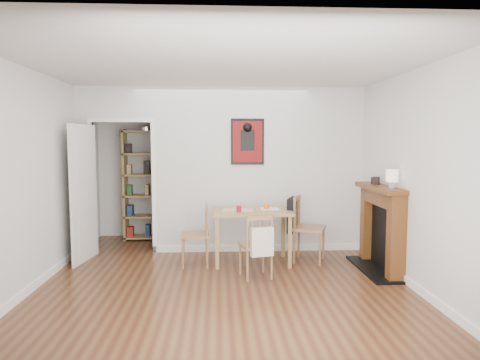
{
  "coord_description": "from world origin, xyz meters",
  "views": [
    {
      "loc": [
        -0.06,
        -5.36,
        1.75
      ],
      "look_at": [
        0.24,
        0.6,
        1.21
      ],
      "focal_mm": 32.0,
      "sensor_mm": 36.0,
      "label": 1
    }
  ],
  "objects": [
    {
      "name": "ceramic_jar_b",
      "position": [
        2.12,
        0.51,
        1.21
      ],
      "size": [
        0.08,
        0.08,
        0.1
      ],
      "primitive_type": "cylinder",
      "color": "black",
      "rests_on": "fireplace"
    },
    {
      "name": "chair_front",
      "position": [
        0.42,
        0.02,
        0.42
      ],
      "size": [
        0.5,
        0.54,
        0.83
      ],
      "color": "#9D7049",
      "rests_on": "ground"
    },
    {
      "name": "placemat",
      "position": [
        0.23,
        0.74,
        0.77
      ],
      "size": [
        0.48,
        0.38,
        0.0
      ],
      "primitive_type": "cube",
      "rotation": [
        0.0,
        0.0,
        -0.12
      ],
      "color": "beige",
      "rests_on": "dining_table"
    },
    {
      "name": "dining_table",
      "position": [
        0.42,
        0.7,
        0.68
      ],
      "size": [
        1.13,
        0.72,
        0.77
      ],
      "color": "#A5864D",
      "rests_on": "ground"
    },
    {
      "name": "orange_fruit",
      "position": [
        0.64,
        0.76,
        0.81
      ],
      "size": [
        0.09,
        0.09,
        0.09
      ],
      "primitive_type": "sphere",
      "color": "#F5570C",
      "rests_on": "dining_table"
    },
    {
      "name": "ceramic_jar_a",
      "position": [
        2.12,
        0.39,
        1.22
      ],
      "size": [
        0.09,
        0.09,
        0.11
      ],
      "primitive_type": "cylinder",
      "color": "black",
      "rests_on": "fireplace"
    },
    {
      "name": "red_glass",
      "position": [
        0.23,
        0.54,
        0.81
      ],
      "size": [
        0.07,
        0.07,
        0.09
      ],
      "primitive_type": "cylinder",
      "color": "maroon",
      "rests_on": "dining_table"
    },
    {
      "name": "chair_right",
      "position": [
        1.24,
        0.74,
        0.5
      ],
      "size": [
        0.67,
        0.62,
        0.96
      ],
      "color": "#9D7049",
      "rests_on": "ground"
    },
    {
      "name": "bookshelf",
      "position": [
        -1.33,
        2.31,
        0.97
      ],
      "size": [
        0.83,
        0.33,
        1.97
      ],
      "color": "#A5864D",
      "rests_on": "ground"
    },
    {
      "name": "chair_left",
      "position": [
        -0.39,
        0.6,
        0.43
      ],
      "size": [
        0.45,
        0.45,
        0.86
      ],
      "color": "#9D7049",
      "rests_on": "ground"
    },
    {
      "name": "notebook",
      "position": [
        0.69,
        0.78,
        0.77
      ],
      "size": [
        0.28,
        0.21,
        0.01
      ],
      "primitive_type": "cube",
      "rotation": [
        0.0,
        0.0,
        -0.05
      ],
      "color": "silver",
      "rests_on": "dining_table"
    },
    {
      "name": "mantel_lamp",
      "position": [
        2.12,
        -0.14,
        1.31
      ],
      "size": [
        0.16,
        0.16,
        0.24
      ],
      "color": "silver",
      "rests_on": "fireplace"
    },
    {
      "name": "ground",
      "position": [
        0.0,
        0.0,
        0.0
      ],
      "size": [
        5.2,
        5.2,
        0.0
      ],
      "primitive_type": "plane",
      "color": "brown",
      "rests_on": "ground"
    },
    {
      "name": "room_shell",
      "position": [
        0.1,
        1.34,
        1.3
      ],
      "size": [
        5.2,
        5.2,
        5.2
      ],
      "color": "silver",
      "rests_on": "ground"
    },
    {
      "name": "fireplace",
      "position": [
        2.16,
        0.25,
        0.62
      ],
      "size": [
        0.45,
        1.25,
        1.16
      ],
      "color": "#5F3216",
      "rests_on": "ground"
    }
  ]
}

